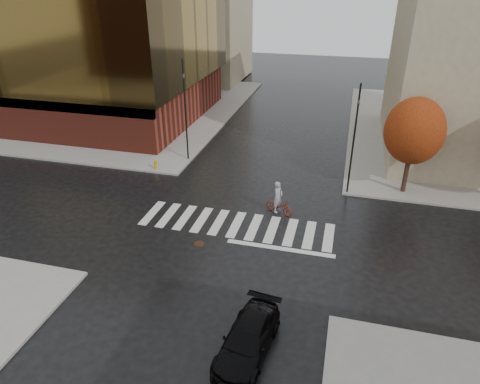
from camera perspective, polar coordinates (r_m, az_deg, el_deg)
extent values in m
plane|color=black|center=(25.43, -0.80, -4.93)|extent=(120.00, 120.00, 0.00)
cube|color=gray|center=(51.36, -17.73, 10.89)|extent=(30.00, 30.00, 0.15)
cube|color=silver|center=(25.84, -0.51, -4.35)|extent=(12.00, 3.00, 0.01)
cube|color=maroon|center=(48.98, -20.90, 12.17)|extent=(26.00, 18.00, 4.00)
cube|color=beige|center=(42.00, -27.89, 10.60)|extent=(26.00, 0.40, 1.00)
cube|color=olive|center=(47.75, -22.60, 21.40)|extent=(27.00, 19.00, 12.00)
cube|color=gray|center=(61.75, -6.59, 24.09)|extent=(14.00, 12.00, 20.00)
cylinder|color=black|center=(30.86, 21.29, 2.46)|extent=(0.32, 0.32, 2.80)
ellipsoid|color=#A93210|center=(29.83, 22.23, 7.54)|extent=(3.80, 3.80, 4.37)
imported|color=black|center=(17.91, 1.06, -19.06)|extent=(2.27, 4.54, 1.27)
imported|color=maroon|center=(26.87, 5.25, -1.90)|extent=(2.02, 1.32, 1.00)
imported|color=#989CA0|center=(26.57, 5.10, -0.65)|extent=(0.73, 0.87, 2.04)
cylinder|color=black|center=(33.44, -7.29, 10.62)|extent=(0.12, 0.12, 7.81)
imported|color=black|center=(32.74, -7.60, 15.36)|extent=(0.23, 0.21, 0.98)
cylinder|color=black|center=(28.70, 14.91, 6.62)|extent=(0.12, 0.12, 7.41)
imported|color=black|center=(27.90, 15.58, 11.77)|extent=(0.18, 0.21, 0.93)
cylinder|color=#BB940B|center=(33.18, -11.17, 3.52)|extent=(0.24, 0.24, 0.59)
sphere|color=#BB940B|center=(33.07, -11.21, 3.99)|extent=(0.26, 0.26, 0.26)
cylinder|color=#432B17|center=(24.23, -5.48, -6.88)|extent=(0.63, 0.63, 0.01)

